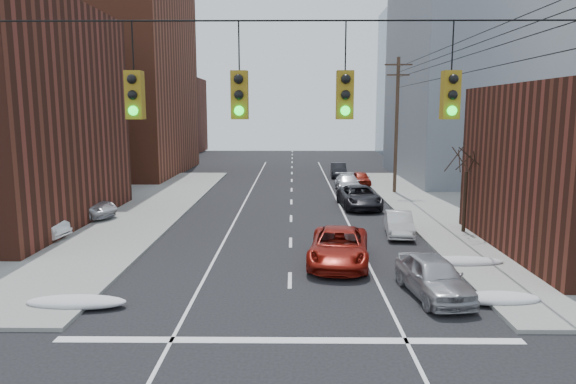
{
  "coord_description": "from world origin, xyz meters",
  "views": [
    {
      "loc": [
        0.12,
        -7.9,
        6.78
      ],
      "look_at": [
        -0.11,
        15.89,
        3.0
      ],
      "focal_mm": 32.0,
      "sensor_mm": 36.0,
      "label": 1
    }
  ],
  "objects_px": {
    "parked_car_a": "(433,276)",
    "parked_car_d": "(348,183)",
    "red_pickup": "(339,247)",
    "parked_car_b": "(399,224)",
    "parked_car_c": "(359,197)",
    "parked_car_f": "(338,170)",
    "parked_car_e": "(361,178)",
    "lot_car_d": "(27,200)",
    "lot_car_a": "(26,226)",
    "lot_car_b": "(77,206)"
  },
  "relations": [
    {
      "from": "parked_car_a",
      "to": "parked_car_d",
      "type": "height_order",
      "value": "parked_car_a"
    },
    {
      "from": "red_pickup",
      "to": "parked_car_b",
      "type": "bearing_deg",
      "value": 61.76
    },
    {
      "from": "parked_car_c",
      "to": "parked_car_d",
      "type": "height_order",
      "value": "parked_car_c"
    },
    {
      "from": "parked_car_c",
      "to": "parked_car_d",
      "type": "bearing_deg",
      "value": 86.05
    },
    {
      "from": "parked_car_f",
      "to": "parked_car_c",
      "type": "bearing_deg",
      "value": -87.74
    },
    {
      "from": "parked_car_e",
      "to": "parked_car_f",
      "type": "bearing_deg",
      "value": 103.01
    },
    {
      "from": "parked_car_a",
      "to": "parked_car_d",
      "type": "relative_size",
      "value": 0.93
    },
    {
      "from": "parked_car_c",
      "to": "lot_car_d",
      "type": "relative_size",
      "value": 1.49
    },
    {
      "from": "lot_car_d",
      "to": "lot_car_a",
      "type": "bearing_deg",
      "value": -134.62
    },
    {
      "from": "lot_car_d",
      "to": "red_pickup",
      "type": "bearing_deg",
      "value": -102.42
    },
    {
      "from": "parked_car_b",
      "to": "lot_car_b",
      "type": "xyz_separation_m",
      "value": [
        -19.34,
        3.83,
        0.22
      ]
    },
    {
      "from": "lot_car_b",
      "to": "parked_car_e",
      "type": "bearing_deg",
      "value": -35.27
    },
    {
      "from": "red_pickup",
      "to": "parked_car_d",
      "type": "height_order",
      "value": "red_pickup"
    },
    {
      "from": "red_pickup",
      "to": "parked_car_b",
      "type": "height_order",
      "value": "red_pickup"
    },
    {
      "from": "parked_car_a",
      "to": "parked_car_d",
      "type": "distance_m",
      "value": 25.17
    },
    {
      "from": "parked_car_a",
      "to": "parked_car_b",
      "type": "relative_size",
      "value": 1.13
    },
    {
      "from": "parked_car_f",
      "to": "lot_car_d",
      "type": "relative_size",
      "value": 1.19
    },
    {
      "from": "lot_car_a",
      "to": "parked_car_a",
      "type": "bearing_deg",
      "value": -104.28
    },
    {
      "from": "parked_car_d",
      "to": "parked_car_f",
      "type": "xyz_separation_m",
      "value": [
        0.0,
        9.29,
        0.04
      ]
    },
    {
      "from": "lot_car_a",
      "to": "lot_car_d",
      "type": "relative_size",
      "value": 1.16
    },
    {
      "from": "parked_car_b",
      "to": "parked_car_f",
      "type": "relative_size",
      "value": 0.89
    },
    {
      "from": "parked_car_e",
      "to": "lot_car_b",
      "type": "distance_m",
      "value": 25.16
    },
    {
      "from": "parked_car_a",
      "to": "lot_car_b",
      "type": "xyz_separation_m",
      "value": [
        -18.68,
        13.22,
        0.11
      ]
    },
    {
      "from": "parked_car_d",
      "to": "parked_car_e",
      "type": "distance_m",
      "value": 3.93
    },
    {
      "from": "parked_car_e",
      "to": "parked_car_f",
      "type": "distance_m",
      "value": 5.93
    },
    {
      "from": "parked_car_e",
      "to": "lot_car_b",
      "type": "bearing_deg",
      "value": -144.53
    },
    {
      "from": "parked_car_a",
      "to": "parked_car_c",
      "type": "bearing_deg",
      "value": 84.01
    },
    {
      "from": "parked_car_e",
      "to": "lot_car_a",
      "type": "relative_size",
      "value": 0.83
    },
    {
      "from": "parked_car_b",
      "to": "lot_car_d",
      "type": "bearing_deg",
      "value": 170.64
    },
    {
      "from": "parked_car_a",
      "to": "lot_car_d",
      "type": "relative_size",
      "value": 1.2
    },
    {
      "from": "parked_car_c",
      "to": "parked_car_e",
      "type": "bearing_deg",
      "value": 77.94
    },
    {
      "from": "lot_car_b",
      "to": "lot_car_d",
      "type": "bearing_deg",
      "value": 75.07
    },
    {
      "from": "red_pickup",
      "to": "lot_car_d",
      "type": "relative_size",
      "value": 1.5
    },
    {
      "from": "lot_car_a",
      "to": "red_pickup",
      "type": "bearing_deg",
      "value": -95.13
    },
    {
      "from": "parked_car_a",
      "to": "parked_car_c",
      "type": "distance_m",
      "value": 17.52
    },
    {
      "from": "parked_car_d",
      "to": "lot_car_b",
      "type": "relative_size",
      "value": 0.93
    },
    {
      "from": "parked_car_b",
      "to": "parked_car_e",
      "type": "relative_size",
      "value": 1.09
    },
    {
      "from": "parked_car_c",
      "to": "lot_car_a",
      "type": "xyz_separation_m",
      "value": [
        -18.61,
        -9.72,
        0.09
      ]
    },
    {
      "from": "parked_car_e",
      "to": "parked_car_a",
      "type": "bearing_deg",
      "value": -94.87
    },
    {
      "from": "parked_car_c",
      "to": "parked_car_d",
      "type": "xyz_separation_m",
      "value": [
        0.0,
        7.65,
        -0.08
      ]
    },
    {
      "from": "parked_car_e",
      "to": "lot_car_a",
      "type": "bearing_deg",
      "value": -136.62
    },
    {
      "from": "parked_car_d",
      "to": "lot_car_a",
      "type": "relative_size",
      "value": 1.1
    },
    {
      "from": "red_pickup",
      "to": "lot_car_b",
      "type": "xyz_separation_m",
      "value": [
        -15.58,
        9.13,
        0.09
      ]
    },
    {
      "from": "parked_car_b",
      "to": "parked_car_c",
      "type": "bearing_deg",
      "value": 104.23
    },
    {
      "from": "red_pickup",
      "to": "parked_car_e",
      "type": "bearing_deg",
      "value": 87.42
    },
    {
      "from": "red_pickup",
      "to": "parked_car_f",
      "type": "distance_m",
      "value": 30.48
    },
    {
      "from": "parked_car_a",
      "to": "lot_car_a",
      "type": "height_order",
      "value": "lot_car_a"
    },
    {
      "from": "parked_car_e",
      "to": "parked_car_f",
      "type": "height_order",
      "value": "parked_car_f"
    },
    {
      "from": "parked_car_e",
      "to": "lot_car_d",
      "type": "distance_m",
      "value": 27.55
    },
    {
      "from": "parked_car_c",
      "to": "lot_car_a",
      "type": "height_order",
      "value": "lot_car_a"
    }
  ]
}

